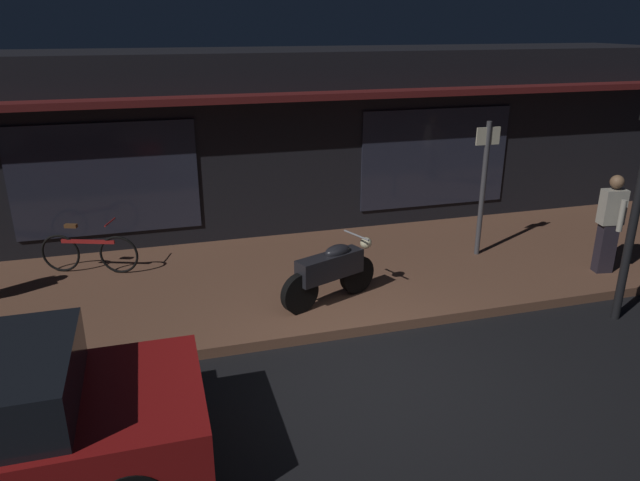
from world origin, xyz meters
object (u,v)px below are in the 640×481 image
person_bystander (610,222)px  sign_post (484,181)px  bicycle_parked (89,252)px  motorcycle (331,271)px

person_bystander → sign_post: bearing=141.3°
bicycle_parked → person_bystander: size_ratio=0.94×
motorcycle → person_bystander: bearing=-2.1°
motorcycle → sign_post: 3.43m
motorcycle → person_bystander: person_bystander is taller
bicycle_parked → sign_post: (6.68, -1.05, 1.00)m
sign_post → motorcycle: bearing=-160.2°
person_bystander → sign_post: 2.13m
motorcycle → person_bystander: size_ratio=0.97×
bicycle_parked → sign_post: 6.84m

